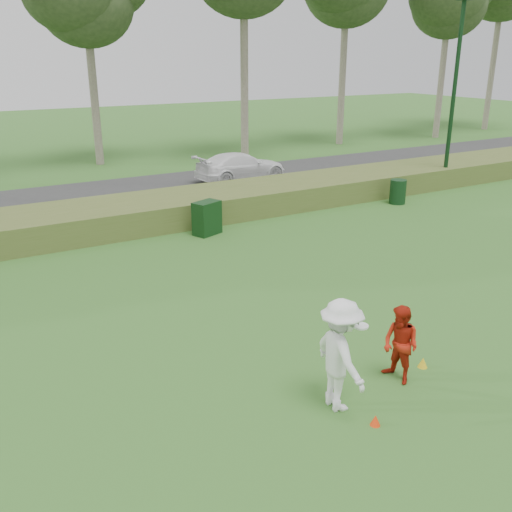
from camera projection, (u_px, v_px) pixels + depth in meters
ground at (365, 386)px, 10.47m from camera, size 120.00×120.00×0.00m
reed_strip at (142, 213)px, 20.09m from camera, size 80.00×3.00×0.90m
park_road at (103, 196)px, 24.31m from camera, size 80.00×6.00×0.06m
lamp_post at (458, 57)px, 24.18m from camera, size 0.70×0.70×8.18m
player_white at (340, 355)px, 9.54m from camera, size 0.97×1.36×1.99m
player_red at (401, 345)px, 10.40m from camera, size 0.62×0.77×1.49m
cone_orange at (375, 420)px, 9.33m from camera, size 0.17×0.17×0.19m
cone_yellow at (423, 362)px, 11.05m from camera, size 0.19×0.19×0.21m
utility_cabinet at (207, 218)px, 19.06m from camera, size 1.04×0.85×1.13m
trash_bin at (398, 192)px, 23.01m from camera, size 0.81×0.81×0.97m
car_right at (241, 167)px, 26.95m from camera, size 4.51×1.94×1.29m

